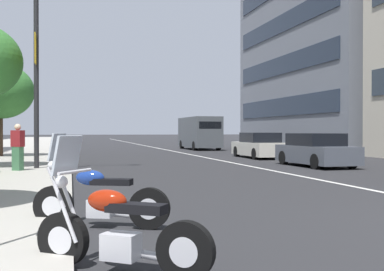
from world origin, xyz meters
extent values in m
cube|color=silver|center=(35.00, 0.00, 0.00)|extent=(110.00, 0.16, 0.01)
cylinder|color=black|center=(-0.02, 7.54, 0.31)|extent=(0.45, 0.57, 0.61)
cylinder|color=silver|center=(-0.02, 7.54, 0.31)|extent=(0.28, 0.32, 0.31)
cylinder|color=black|center=(-0.86, 6.34, 0.31)|extent=(0.45, 0.57, 0.61)
cylinder|color=silver|center=(-0.86, 6.34, 0.31)|extent=(0.28, 0.32, 0.31)
cube|color=silver|center=(-0.44, 6.94, 0.29)|extent=(0.43, 0.46, 0.28)
cube|color=black|center=(-0.55, 6.79, 0.71)|extent=(0.55, 0.65, 0.10)
ellipsoid|color=#991E0A|center=(-0.35, 7.08, 0.77)|extent=(0.46, 0.51, 0.24)
cylinder|color=silver|center=(-0.13, 7.52, 0.61)|extent=(0.22, 0.28, 0.64)
cylinder|color=silver|center=(-0.01, 7.44, 0.61)|extent=(0.22, 0.28, 0.64)
cylinder|color=silver|center=(-0.12, 7.41, 1.07)|extent=(0.51, 0.37, 0.04)
sphere|color=silver|center=(-0.01, 7.56, 0.95)|extent=(0.14, 0.14, 0.14)
cube|color=#B2BCC6|center=(-0.06, 7.49, 1.25)|extent=(0.43, 0.35, 0.44)
cylinder|color=silver|center=(-0.49, 6.63, 0.18)|extent=(0.47, 0.61, 0.16)
cylinder|color=black|center=(2.35, 7.73, 0.32)|extent=(0.36, 0.64, 0.64)
cylinder|color=silver|center=(2.35, 7.73, 0.32)|extent=(0.25, 0.35, 0.32)
cylinder|color=black|center=(1.73, 6.29, 0.32)|extent=(0.36, 0.64, 0.64)
cylinder|color=silver|center=(1.73, 6.29, 0.32)|extent=(0.25, 0.35, 0.32)
cube|color=silver|center=(2.04, 7.01, 0.31)|extent=(0.39, 0.45, 0.28)
cube|color=black|center=(1.97, 6.84, 0.72)|extent=(0.45, 0.67, 0.10)
ellipsoid|color=navy|center=(2.11, 7.16, 0.78)|extent=(0.40, 0.52, 0.24)
cylinder|color=silver|center=(2.25, 7.68, 0.63)|extent=(0.17, 0.31, 0.64)
cylinder|color=silver|center=(2.38, 7.63, 0.63)|extent=(0.17, 0.31, 0.64)
cylinder|color=silver|center=(2.29, 7.58, 1.08)|extent=(0.57, 0.27, 0.04)
sphere|color=silver|center=(2.36, 7.74, 0.96)|extent=(0.14, 0.14, 0.14)
cube|color=#B2BCC6|center=(2.33, 7.67, 1.26)|extent=(0.45, 0.28, 0.44)
cylinder|color=silver|center=(2.06, 6.69, 0.19)|extent=(0.35, 0.67, 0.16)
cube|color=#4C515B|center=(12.85, -2.71, 0.52)|extent=(4.29, 1.88, 0.74)
cube|color=black|center=(12.91, -2.71, 1.15)|extent=(2.40, 1.69, 0.53)
cylinder|color=black|center=(14.24, -1.87, 0.31)|extent=(0.63, 0.23, 0.62)
cylinder|color=black|center=(14.28, -3.48, 0.31)|extent=(0.63, 0.23, 0.62)
cylinder|color=black|center=(11.43, -1.94, 0.31)|extent=(0.63, 0.23, 0.62)
cylinder|color=black|center=(11.47, -3.55, 0.31)|extent=(0.63, 0.23, 0.62)
cube|color=beige|center=(19.50, -2.86, 0.51)|extent=(4.66, 1.90, 0.73)
cube|color=black|center=(19.41, -2.86, 1.15)|extent=(2.33, 1.71, 0.54)
cylinder|color=black|center=(21.04, -2.06, 0.31)|extent=(0.62, 0.23, 0.62)
cylinder|color=black|center=(21.01, -3.71, 0.31)|extent=(0.62, 0.23, 0.62)
cylinder|color=black|center=(17.99, -2.00, 0.31)|extent=(0.62, 0.23, 0.62)
cylinder|color=black|center=(17.96, -3.66, 0.31)|extent=(0.62, 0.23, 0.62)
cube|color=#4C5156|center=(32.13, -2.78, 1.43)|extent=(6.13, 2.20, 2.42)
cube|color=black|center=(29.09, -2.82, 1.96)|extent=(0.06, 1.78, 0.56)
cylinder|color=black|center=(34.19, -1.79, 0.36)|extent=(0.72, 0.27, 0.72)
cylinder|color=black|center=(34.21, -3.71, 0.36)|extent=(0.72, 0.27, 0.72)
cylinder|color=black|center=(30.04, -1.85, 0.36)|extent=(0.72, 0.27, 0.72)
cylinder|color=black|center=(30.06, -3.77, 0.36)|extent=(0.72, 0.27, 0.72)
cylinder|color=#232326|center=(12.84, 8.68, 3.97)|extent=(0.18, 0.18, 7.64)
cube|color=gold|center=(12.49, 8.68, 4.48)|extent=(0.56, 0.03, 1.10)
cube|color=gold|center=(13.19, 8.68, 4.48)|extent=(0.56, 0.03, 1.10)
cylinder|color=#473323|center=(22.16, 11.15, 1.26)|extent=(0.22, 0.22, 2.21)
ellipsoid|color=#387A33|center=(22.16, 11.15, 3.69)|extent=(3.54, 3.54, 3.01)
cube|color=#3F724C|center=(11.89, 9.23, 0.56)|extent=(0.38, 0.40, 0.82)
cube|color=maroon|center=(11.89, 9.23, 1.26)|extent=(0.44, 0.48, 0.57)
sphere|color=beige|center=(11.89, 9.23, 1.65)|extent=(0.22, 0.22, 0.22)
cube|color=#232D3D|center=(30.69, -9.39, 3.51)|extent=(17.65, 0.08, 1.50)
cube|color=#232D3D|center=(30.69, -9.39, 6.94)|extent=(17.65, 0.08, 1.50)
cube|color=#232D3D|center=(30.69, -9.39, 10.37)|extent=(17.65, 0.08, 1.50)
camera|label=1|loc=(-5.49, 7.46, 1.51)|focal=44.46mm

